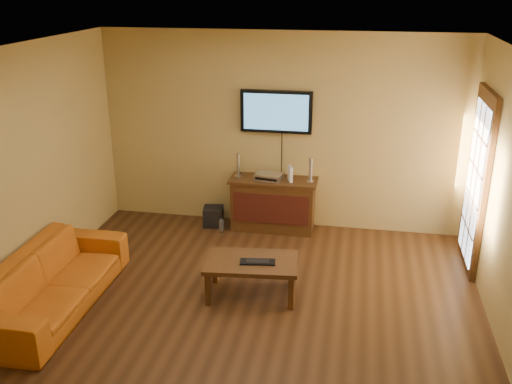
% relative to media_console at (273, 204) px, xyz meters
% --- Properties ---
extents(ground_plane, '(5.00, 5.00, 0.00)m').
position_rel_media_console_xyz_m(ground_plane, '(0.07, -2.26, -0.37)').
color(ground_plane, '#351F0E').
rests_on(ground_plane, ground).
extents(room_walls, '(5.00, 5.00, 5.00)m').
position_rel_media_console_xyz_m(room_walls, '(0.07, -1.64, 1.31)').
color(room_walls, tan).
rests_on(room_walls, ground).
extents(french_door, '(0.07, 1.02, 2.22)m').
position_rel_media_console_xyz_m(french_door, '(2.52, -0.56, 0.68)').
color(french_door, '#3B210D').
rests_on(french_door, ground).
extents(media_console, '(1.20, 0.46, 0.74)m').
position_rel_media_console_xyz_m(media_console, '(0.00, 0.00, 0.00)').
color(media_console, '#3B210D').
rests_on(media_console, ground).
extents(television, '(0.97, 0.08, 0.57)m').
position_rel_media_console_xyz_m(television, '(0.00, 0.19, 1.27)').
color(television, black).
rests_on(television, ground).
extents(coffee_table, '(1.07, 0.70, 0.43)m').
position_rel_media_console_xyz_m(coffee_table, '(0.05, -1.82, -0.00)').
color(coffee_table, '#3B210D').
rests_on(coffee_table, ground).
extents(sofa, '(0.65, 2.13, 0.83)m').
position_rel_media_console_xyz_m(sofa, '(-1.98, -2.44, 0.04)').
color(sofa, '#BC5E14').
rests_on(sofa, ground).
extents(speaker_left, '(0.09, 0.09, 0.33)m').
position_rel_media_console_xyz_m(speaker_left, '(-0.50, 0.03, 0.52)').
color(speaker_left, silver).
rests_on(speaker_left, media_console).
extents(speaker_right, '(0.09, 0.09, 0.32)m').
position_rel_media_console_xyz_m(speaker_right, '(0.51, -0.00, 0.52)').
color(speaker_right, silver).
rests_on(speaker_right, media_console).
extents(av_receiver, '(0.40, 0.31, 0.08)m').
position_rel_media_console_xyz_m(av_receiver, '(-0.06, -0.01, 0.41)').
color(av_receiver, silver).
rests_on(av_receiver, media_console).
extents(game_console, '(0.09, 0.16, 0.21)m').
position_rel_media_console_xyz_m(game_console, '(0.23, -0.03, 0.47)').
color(game_console, white).
rests_on(game_console, media_console).
extents(subwoofer, '(0.31, 0.31, 0.27)m').
position_rel_media_console_xyz_m(subwoofer, '(-0.86, -0.03, -0.24)').
color(subwoofer, black).
rests_on(subwoofer, ground).
extents(bottle, '(0.07, 0.07, 0.20)m').
position_rel_media_console_xyz_m(bottle, '(-0.68, -0.25, -0.28)').
color(bottle, white).
rests_on(bottle, ground).
extents(keyboard, '(0.40, 0.19, 0.02)m').
position_rel_media_console_xyz_m(keyboard, '(0.12, -1.85, 0.07)').
color(keyboard, black).
rests_on(keyboard, coffee_table).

